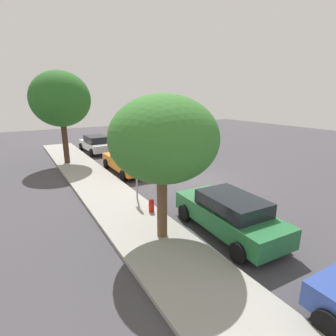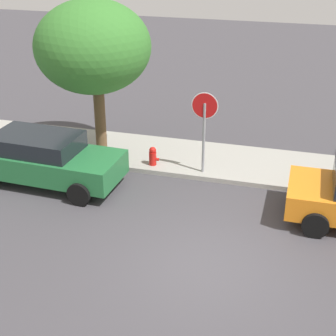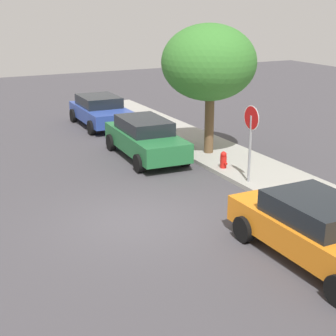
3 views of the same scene
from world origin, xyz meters
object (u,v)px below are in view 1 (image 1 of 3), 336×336
parked_car_silver (96,144)px  street_tree_mid_block (60,99)px  parked_car_green (229,213)px  parked_car_orange (128,161)px  stop_sign (136,165)px  fire_hydrant (151,206)px  street_tree_near_corner (164,140)px

parked_car_silver → street_tree_mid_block: (-3.15, 3.03, 3.78)m
parked_car_green → parked_car_orange: (9.05, 0.10, -0.03)m
stop_sign → parked_car_silver: 12.05m
stop_sign → parked_car_green: bearing=-159.5°
stop_sign → parked_car_green: stop_sign is taller
parked_car_green → parked_car_silver: parked_car_green is taller
parked_car_silver → fire_hydrant: bearing=173.3°
stop_sign → parked_car_orange: stop_sign is taller
street_tree_mid_block → street_tree_near_corner: bearing=-175.7°
parked_car_silver → street_tree_near_corner: size_ratio=0.93×
parked_car_silver → street_tree_mid_block: street_tree_mid_block is taller
parked_car_orange → parked_car_green: bearing=-179.4°
stop_sign → parked_car_green: (-4.29, -1.60, -0.99)m
parked_car_orange → street_tree_near_corner: street_tree_near_corner is taller
stop_sign → street_tree_mid_block: (8.76, 1.51, 2.76)m
parked_car_green → street_tree_near_corner: 3.55m
fire_hydrant → street_tree_mid_block: bearing=8.0°
parked_car_orange → street_tree_mid_block: 6.27m
stop_sign → fire_hydrant: bearing=177.8°
stop_sign → parked_car_silver: (11.91, -1.52, -1.02)m
street_tree_near_corner → street_tree_mid_block: bearing=4.3°
street_tree_near_corner → street_tree_mid_block: (12.26, 0.93, 1.06)m
parked_car_orange → fire_hydrant: 6.51m
parked_car_green → street_tree_mid_block: (13.05, 3.11, 3.75)m
parked_car_silver → street_tree_mid_block: 5.78m
parked_car_green → street_tree_near_corner: size_ratio=0.94×
fire_hydrant → parked_car_orange: bearing=-13.9°
parked_car_green → fire_hydrant: size_ratio=6.34×
stop_sign → parked_car_orange: bearing=-17.5°
parked_car_orange → parked_car_silver: 7.15m
parked_car_orange → street_tree_mid_block: bearing=37.0°
street_tree_mid_block → fire_hydrant: size_ratio=8.92×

